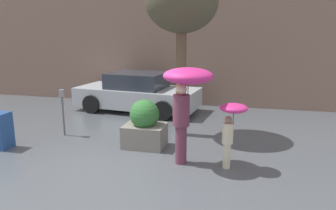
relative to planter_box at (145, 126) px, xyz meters
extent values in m
plane|color=#51565B|center=(-0.41, -1.38, -0.54)|extent=(40.00, 40.00, 0.00)
cube|color=#8C6B5B|center=(-0.41, 5.12, 2.46)|extent=(18.00, 0.30, 6.00)
cube|color=gray|center=(0.00, 0.00, -0.26)|extent=(1.01, 0.78, 0.56)
sphere|color=#337033|center=(0.00, 0.00, 0.30)|extent=(0.73, 0.73, 0.73)
cylinder|color=brown|center=(1.09, -0.81, -0.11)|extent=(0.25, 0.25, 0.86)
cylinder|color=brown|center=(1.09, -0.81, 0.65)|extent=(0.36, 0.36, 0.68)
sphere|color=beige|center=(1.09, -0.81, 1.11)|extent=(0.23, 0.23, 0.23)
cylinder|color=#4C4C51|center=(1.24, -0.87, 1.05)|extent=(0.02, 0.02, 0.72)
ellipsoid|color=#E02D84|center=(1.24, -0.87, 1.41)|extent=(1.04, 1.04, 0.33)
cylinder|color=beige|center=(2.08, -0.85, -0.26)|extent=(0.16, 0.16, 0.55)
cylinder|color=beige|center=(2.08, -0.85, 0.23)|extent=(0.23, 0.23, 0.44)
sphere|color=#997056|center=(2.08, -0.85, 0.52)|extent=(0.15, 0.15, 0.15)
cylinder|color=#4C4C51|center=(2.18, -0.87, 0.52)|extent=(0.02, 0.02, 0.53)
ellipsoid|color=#E02D84|center=(2.18, -0.87, 0.78)|extent=(0.57, 0.57, 0.18)
cube|color=#B7BCC1|center=(-1.41, 3.55, -0.03)|extent=(4.52, 2.31, 0.66)
cube|color=#2D333D|center=(-1.41, 3.55, 0.57)|extent=(2.12, 1.76, 0.55)
cylinder|color=black|center=(-2.85, 2.81, -0.22)|extent=(0.66, 0.29, 0.64)
cylinder|color=black|center=(-2.64, 4.61, -0.22)|extent=(0.66, 0.29, 0.64)
cylinder|color=black|center=(-0.18, 2.49, -0.22)|extent=(0.66, 0.29, 0.64)
cylinder|color=black|center=(0.04, 4.29, -0.22)|extent=(0.66, 0.29, 0.64)
cylinder|color=brown|center=(0.67, 1.16, 0.99)|extent=(0.28, 0.28, 3.05)
ellipsoid|color=#4C4733|center=(0.67, 1.16, 3.03)|extent=(1.89, 1.89, 1.60)
cylinder|color=#595B60|center=(-2.45, 0.32, 0.00)|extent=(0.05, 0.05, 1.09)
cylinder|color=gray|center=(-2.45, 0.32, 0.65)|extent=(0.14, 0.14, 0.20)
camera|label=1|loc=(2.42, -7.43, 2.32)|focal=35.00mm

